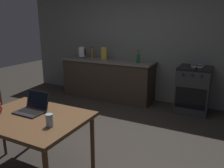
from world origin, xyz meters
TOP-DOWN VIEW (x-y plane):
  - ground_plane at (0.00, 0.00)m, footprint 12.00×12.00m
  - back_wall at (0.30, 2.45)m, footprint 6.40×0.10m
  - kitchen_counter at (-0.61, 2.10)m, footprint 2.16×0.64m
  - stove_oven at (1.28, 2.10)m, footprint 0.60×0.62m
  - dining_table at (-0.02, -0.76)m, footprint 1.18×0.88m
  - laptop at (-0.11, -0.66)m, footprint 0.32×0.29m
  - electric_kettle at (-1.31, 2.10)m, footprint 0.19×0.17m
  - bottle at (0.14, 2.05)m, footprint 0.07×0.07m
  - frying_pan at (1.32, 2.08)m, footprint 0.25×0.42m
  - drinking_glass at (0.32, -0.86)m, footprint 0.07×0.07m
  - cereal_box at (-0.71, 2.12)m, footprint 0.13×0.05m
  - bottle_b at (-1.07, 2.18)m, footprint 0.07×0.07m

SIDE VIEW (x-z plane):
  - ground_plane at x=0.00m, z-range 0.00..0.00m
  - stove_oven at x=1.28m, z-range 0.00..0.90m
  - kitchen_counter at x=-0.61m, z-range 0.00..0.90m
  - dining_table at x=-0.02m, z-range 0.29..1.02m
  - laptop at x=-0.11m, z-range 0.66..0.88m
  - drinking_glass at x=0.32m, z-range 0.73..0.86m
  - frying_pan at x=1.32m, z-range 0.90..0.94m
  - bottle at x=0.14m, z-range 0.89..1.14m
  - bottle_b at x=-1.07m, z-range 0.89..1.15m
  - electric_kettle at x=-1.31m, z-range 0.89..1.15m
  - cereal_box at x=-0.71m, z-range 0.90..1.17m
  - back_wall at x=0.30m, z-range 0.00..2.59m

